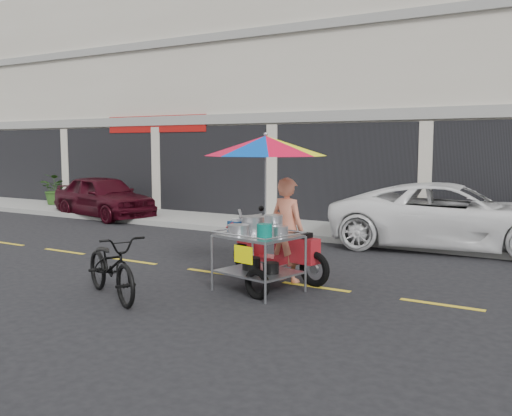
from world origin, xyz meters
The scene contains 9 objects.
ground centered at (0.00, 0.00, 0.00)m, with size 90.00×90.00×0.00m, color black.
sidewalk centered at (0.00, 5.50, 0.07)m, with size 45.00×3.00×0.15m, color gray.
centerline centered at (0.00, 0.00, 0.00)m, with size 42.00×0.10×0.01m, color gold.
maroon_sedan centered at (-9.57, 4.59, 0.68)m, with size 1.61×3.99×1.36m, color #330610.
white_pickup centered at (1.08, 4.70, 0.73)m, with size 2.43×5.26×1.46m, color white.
plant_tall centered at (-13.08, 5.61, 0.71)m, with size 1.01×0.87×1.12m, color #294D1A.
plant_short centered at (-11.83, 5.64, 0.63)m, with size 0.54×0.54×0.96m, color #294D1A.
near_bicycle centered at (-2.33, -2.20, 0.49)m, with size 0.66×1.88×0.99m, color black.
food_vendor_rig centered at (-0.62, -0.36, 1.57)m, with size 2.47×2.33×2.50m.
Camera 1 is at (3.88, -8.23, 2.28)m, focal length 40.00 mm.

